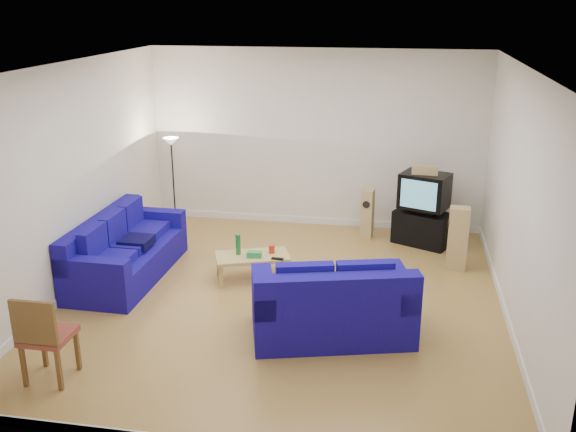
% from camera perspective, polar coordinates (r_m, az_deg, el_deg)
% --- Properties ---
extents(room, '(6.01, 6.51, 3.21)m').
position_cam_1_polar(room, '(8.49, -0.47, 1.98)').
color(room, brown).
rests_on(room, ground).
extents(sofa_three_seat, '(1.07, 2.40, 0.92)m').
position_cam_1_polar(sofa_three_seat, '(9.97, -14.43, -3.35)').
color(sofa_three_seat, '#10076D').
rests_on(sofa_three_seat, ground).
extents(sofa_loveseat, '(2.17, 1.56, 0.97)m').
position_cam_1_polar(sofa_loveseat, '(7.99, 3.97, -8.26)').
color(sofa_loveseat, '#10076D').
rests_on(sofa_loveseat, ground).
extents(coffee_table, '(1.20, 0.88, 0.39)m').
position_cam_1_polar(coffee_table, '(9.55, -3.19, -3.79)').
color(coffee_table, tan).
rests_on(coffee_table, ground).
extents(bottle, '(0.10, 0.10, 0.31)m').
position_cam_1_polar(bottle, '(9.52, -4.46, -2.52)').
color(bottle, '#197233').
rests_on(bottle, coffee_table).
extents(tissue_box, '(0.22, 0.14, 0.09)m').
position_cam_1_polar(tissue_box, '(9.43, -3.02, -3.43)').
color(tissue_box, green).
rests_on(tissue_box, coffee_table).
extents(red_canister, '(0.10, 0.10, 0.12)m').
position_cam_1_polar(red_canister, '(9.57, -1.45, -2.95)').
color(red_canister, red).
rests_on(red_canister, coffee_table).
extents(remote, '(0.18, 0.06, 0.02)m').
position_cam_1_polar(remote, '(9.35, -0.94, -3.82)').
color(remote, black).
rests_on(remote, coffee_table).
extents(tv_stand, '(1.06, 0.87, 0.57)m').
position_cam_1_polar(tv_stand, '(11.17, 11.85, -1.06)').
color(tv_stand, black).
rests_on(tv_stand, ground).
extents(av_receiver, '(0.47, 0.43, 0.09)m').
position_cam_1_polar(av_receiver, '(11.06, 12.04, 0.53)').
color(av_receiver, black).
rests_on(av_receiver, tv_stand).
extents(television, '(0.91, 0.80, 0.59)m').
position_cam_1_polar(television, '(10.95, 12.04, 2.21)').
color(television, black).
rests_on(television, av_receiver).
extents(centre_speaker, '(0.43, 0.20, 0.15)m').
position_cam_1_polar(centre_speaker, '(10.83, 12.09, 4.05)').
color(centre_speaker, tan).
rests_on(centre_speaker, television).
extents(speaker_left, '(0.23, 0.29, 0.87)m').
position_cam_1_polar(speaker_left, '(11.28, 7.06, 0.22)').
color(speaker_left, tan).
rests_on(speaker_left, ground).
extents(speaker_right, '(0.32, 0.25, 1.00)m').
position_cam_1_polar(speaker_right, '(10.18, 14.85, -1.94)').
color(speaker_right, tan).
rests_on(speaker_right, ground).
extents(floor_lamp, '(0.29, 0.29, 1.70)m').
position_cam_1_polar(floor_lamp, '(11.50, -10.29, 5.42)').
color(floor_lamp, black).
rests_on(floor_lamp, ground).
extents(dining_chair, '(0.50, 0.50, 1.05)m').
position_cam_1_polar(dining_chair, '(7.46, -20.90, -9.79)').
color(dining_chair, brown).
rests_on(dining_chair, ground).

